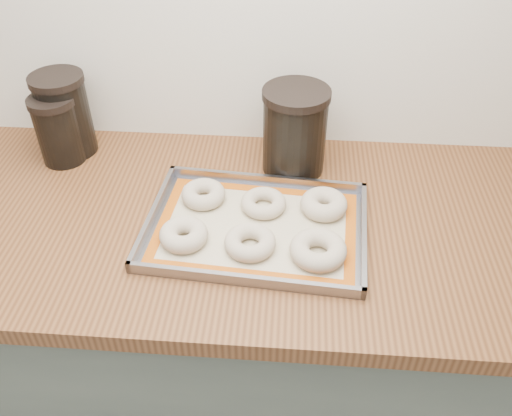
# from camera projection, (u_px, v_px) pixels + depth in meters

# --- Properties ---
(cabinet) EXTENTS (3.00, 0.65, 0.86)m
(cabinet) POSITION_uv_depth(u_px,v_px,m) (174.00, 341.00, 1.50)
(cabinet) COLOR #586257
(cabinet) RESTS_ON floor
(countertop) EXTENTS (3.06, 0.68, 0.04)m
(countertop) POSITION_uv_depth(u_px,v_px,m) (154.00, 219.00, 1.21)
(countertop) COLOR brown
(countertop) RESTS_ON cabinet
(baking_tray) EXTENTS (0.48, 0.36, 0.03)m
(baking_tray) POSITION_uv_depth(u_px,v_px,m) (256.00, 227.00, 1.15)
(baking_tray) COLOR gray
(baking_tray) RESTS_ON countertop
(baking_mat) EXTENTS (0.44, 0.32, 0.00)m
(baking_mat) POSITION_uv_depth(u_px,v_px,m) (256.00, 228.00, 1.15)
(baking_mat) COLOR #C6B793
(baking_mat) RESTS_ON baking_tray
(bagel_front_left) EXTENTS (0.11, 0.11, 0.04)m
(bagel_front_left) POSITION_uv_depth(u_px,v_px,m) (184.00, 235.00, 1.11)
(bagel_front_left) COLOR #BCAA92
(bagel_front_left) RESTS_ON baking_mat
(bagel_front_mid) EXTENTS (0.11, 0.11, 0.03)m
(bagel_front_mid) POSITION_uv_depth(u_px,v_px,m) (250.00, 242.00, 1.09)
(bagel_front_mid) COLOR #BCAA92
(bagel_front_mid) RESTS_ON baking_mat
(bagel_front_right) EXTENTS (0.15, 0.15, 0.04)m
(bagel_front_right) POSITION_uv_depth(u_px,v_px,m) (318.00, 250.00, 1.07)
(bagel_front_right) COLOR #BCAA92
(bagel_front_right) RESTS_ON baking_mat
(bagel_back_left) EXTENTS (0.11, 0.11, 0.04)m
(bagel_back_left) POSITION_uv_depth(u_px,v_px,m) (203.00, 194.00, 1.21)
(bagel_back_left) COLOR #BCAA92
(bagel_back_left) RESTS_ON baking_mat
(bagel_back_mid) EXTENTS (0.11, 0.11, 0.03)m
(bagel_back_mid) POSITION_uv_depth(u_px,v_px,m) (264.00, 203.00, 1.19)
(bagel_back_mid) COLOR #BCAA92
(bagel_back_mid) RESTS_ON baking_mat
(bagel_back_right) EXTENTS (0.11, 0.11, 0.04)m
(bagel_back_right) POSITION_uv_depth(u_px,v_px,m) (324.00, 204.00, 1.18)
(bagel_back_right) COLOR #BCAA92
(bagel_back_right) RESTS_ON baking_mat
(canister_left) EXTENTS (0.13, 0.13, 0.21)m
(canister_left) POSITION_uv_depth(u_px,v_px,m) (65.00, 114.00, 1.32)
(canister_left) COLOR black
(canister_left) RESTS_ON countertop
(canister_mid) EXTENTS (0.11, 0.11, 0.17)m
(canister_mid) POSITION_uv_depth(u_px,v_px,m) (58.00, 129.00, 1.30)
(canister_mid) COLOR black
(canister_mid) RESTS_ON countertop
(canister_right) EXTENTS (0.16, 0.16, 0.21)m
(canister_right) POSITION_uv_depth(u_px,v_px,m) (295.00, 131.00, 1.26)
(canister_right) COLOR black
(canister_right) RESTS_ON countertop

